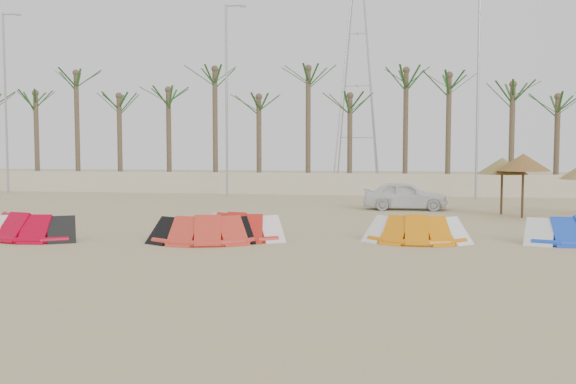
% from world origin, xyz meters
% --- Properties ---
extents(ground, '(120.00, 120.00, 0.00)m').
position_xyz_m(ground, '(0.00, 0.00, 0.00)').
color(ground, tan).
rests_on(ground, ground).
extents(boundary_wall, '(60.00, 0.30, 1.30)m').
position_xyz_m(boundary_wall, '(0.00, 22.00, 0.65)').
color(boundary_wall, beige).
rests_on(boundary_wall, ground).
extents(palm_line, '(52.00, 4.00, 7.70)m').
position_xyz_m(palm_line, '(0.67, 23.50, 6.44)').
color(palm_line, brown).
rests_on(palm_line, ground).
extents(lamp_a, '(1.25, 0.14, 11.00)m').
position_xyz_m(lamp_a, '(-19.96, 20.00, 5.77)').
color(lamp_a, '#A5A8AD').
rests_on(lamp_a, ground).
extents(lamp_b, '(1.25, 0.14, 11.00)m').
position_xyz_m(lamp_b, '(-5.96, 20.00, 5.77)').
color(lamp_b, '#A5A8AD').
rests_on(lamp_b, ground).
extents(lamp_c, '(1.25, 0.14, 11.00)m').
position_xyz_m(lamp_c, '(8.04, 20.00, 5.77)').
color(lamp_c, '#A5A8AD').
rests_on(lamp_c, ground).
extents(pylon, '(3.00, 3.00, 14.00)m').
position_xyz_m(pylon, '(1.00, 28.00, 0.00)').
color(pylon, '#A5A8AD').
rests_on(pylon, ground).
extents(kite_red_left, '(3.83, 2.29, 0.90)m').
position_xyz_m(kite_red_left, '(-7.59, 2.40, 0.42)').
color(kite_red_left, '#B5001D').
rests_on(kite_red_left, ground).
extents(kite_red_mid, '(3.72, 2.30, 0.90)m').
position_xyz_m(kite_red_mid, '(-1.81, 2.65, 0.42)').
color(kite_red_mid, red).
rests_on(kite_red_mid, ground).
extents(kite_red_right, '(3.16, 2.01, 0.90)m').
position_xyz_m(kite_red_right, '(-1.07, 3.41, 0.42)').
color(kite_red_right, red).
rests_on(kite_red_right, ground).
extents(kite_orange, '(3.10, 1.58, 0.90)m').
position_xyz_m(kite_orange, '(4.37, 3.72, 0.42)').
color(kite_orange, orange).
rests_on(kite_orange, ground).
extents(kite_blue, '(3.95, 2.78, 0.90)m').
position_xyz_m(kite_blue, '(9.17, 4.53, 0.42)').
color(kite_blue, blue).
rests_on(kite_blue, ground).
extents(parasol_left, '(2.14, 2.14, 2.43)m').
position_xyz_m(parasol_left, '(8.16, 12.24, 2.07)').
color(parasol_left, '#4C331E').
rests_on(parasol_left, ground).
extents(parasol_mid, '(2.17, 2.17, 2.61)m').
position_xyz_m(parasol_mid, '(8.79, 11.02, 2.25)').
color(parasol_mid, '#4C331E').
rests_on(parasol_mid, ground).
extents(car, '(3.83, 1.59, 1.30)m').
position_xyz_m(car, '(4.14, 13.69, 0.65)').
color(car, white).
rests_on(car, ground).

